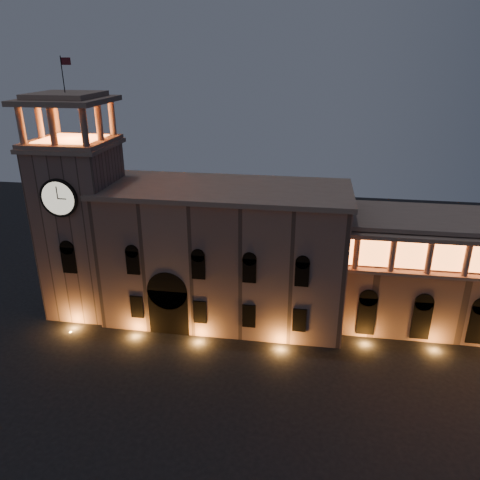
{
  "coord_description": "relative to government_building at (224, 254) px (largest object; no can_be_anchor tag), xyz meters",
  "views": [
    {
      "loc": [
        8.44,
        -31.95,
        32.84
      ],
      "look_at": [
        0.91,
        16.0,
        13.21
      ],
      "focal_mm": 35.0,
      "sensor_mm": 36.0,
      "label": 1
    }
  ],
  "objects": [
    {
      "name": "clock_tower",
      "position": [
        -18.42,
        -0.95,
        3.73
      ],
      "size": [
        9.8,
        9.8,
        32.4
      ],
      "color": "#876558",
      "rests_on": "ground"
    },
    {
      "name": "government_building",
      "position": [
        0.0,
        0.0,
        0.0
      ],
      "size": [
        30.8,
        12.8,
        17.6
      ],
      "color": "#876558",
      "rests_on": "ground"
    },
    {
      "name": "ground",
      "position": [
        2.08,
        -21.93,
        -8.77
      ],
      "size": [
        160.0,
        160.0,
        0.0
      ],
      "primitive_type": "plane",
      "color": "black",
      "rests_on": "ground"
    }
  ]
}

